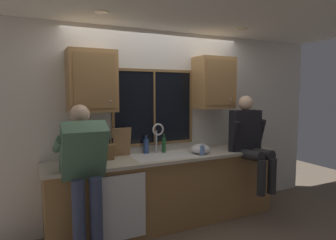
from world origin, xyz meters
TOP-DOWN VIEW (x-y plane):
  - back_wall at (0.00, 0.06)m, footprint 5.43×0.12m
  - ceiling_downlight_left at (-0.91, -0.60)m, footprint 0.14×0.14m
  - ceiling_downlight_right at (0.91, -0.60)m, footprint 0.14×0.14m
  - window_glass at (-0.08, -0.01)m, footprint 1.10×0.02m
  - window_frame_top at (-0.08, -0.02)m, footprint 1.17×0.02m
  - window_frame_bottom at (-0.08, -0.02)m, footprint 1.17×0.02m
  - window_frame_left at (-0.64, -0.02)m, footprint 0.03×0.02m
  - window_frame_right at (0.49, -0.02)m, footprint 0.04×0.02m
  - window_mullion_center at (-0.08, -0.02)m, footprint 0.02×0.02m
  - lower_cabinet_run at (0.00, -0.29)m, footprint 3.03×0.58m
  - countertop at (0.00, -0.31)m, footprint 3.09×0.62m
  - dishwasher_front at (-0.75, -0.61)m, footprint 0.60×0.02m
  - upper_cabinet_left at (-0.93, -0.17)m, footprint 0.55×0.36m
  - upper_cabinet_right at (0.78, -0.17)m, footprint 0.55×0.36m
  - sink at (-0.08, -0.30)m, footprint 0.80×0.46m
  - faucet at (-0.07, -0.12)m, footprint 0.18×0.09m
  - person_standing at (-1.13, -0.64)m, footprint 0.53×0.66m
  - person_sitting_on_counter at (1.10, -0.57)m, footprint 0.54×0.62m
  - knife_block at (-0.76, -0.22)m, footprint 0.12×0.18m
  - cutting_board at (-0.57, -0.09)m, footprint 0.25×0.10m
  - mixing_bowl at (0.43, -0.39)m, footprint 0.26×0.26m
  - soap_dispenser at (0.38, -0.50)m, footprint 0.06×0.07m
  - bottle_green_glass at (0.01, -0.13)m, footprint 0.05×0.05m
  - bottle_tall_clear at (-0.22, -0.07)m, footprint 0.07×0.07m

SIDE VIEW (x-z plane):
  - lower_cabinet_run at x=0.00m, z-range 0.00..0.88m
  - dishwasher_front at x=-0.75m, z-range 0.09..0.83m
  - sink at x=-0.08m, z-range 0.72..0.93m
  - countertop at x=0.00m, z-range 0.88..0.92m
  - person_standing at x=-1.13m, z-range 0.17..1.78m
  - mixing_bowl at x=0.43m, z-range 0.91..1.04m
  - soap_dispenser at x=0.38m, z-range 0.90..1.08m
  - bottle_tall_clear at x=-0.22m, z-range 0.90..1.14m
  - bottle_green_glass at x=0.01m, z-range 0.90..1.16m
  - knife_block at x=-0.76m, z-range 0.87..1.19m
  - window_frame_bottom at x=-0.08m, z-range 1.01..1.05m
  - cutting_board at x=-0.57m, z-range 0.92..1.29m
  - person_sitting_on_counter at x=1.10m, z-range 0.47..1.73m
  - faucet at x=-0.07m, z-range 0.97..1.37m
  - back_wall at x=0.00m, z-range 0.00..2.55m
  - window_glass at x=-0.08m, z-range 1.05..2.00m
  - window_frame_left at x=-0.64m, z-range 1.05..2.00m
  - window_frame_right at x=0.49m, z-range 1.05..2.00m
  - window_mullion_center at x=-0.08m, z-range 1.05..2.00m
  - upper_cabinet_left at x=-0.93m, z-range 1.50..2.22m
  - upper_cabinet_right at x=0.78m, z-range 1.50..2.22m
  - window_frame_top at x=-0.08m, z-range 2.00..2.04m
  - ceiling_downlight_left at x=-0.91m, z-range 2.54..2.55m
  - ceiling_downlight_right at x=0.91m, z-range 2.54..2.55m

